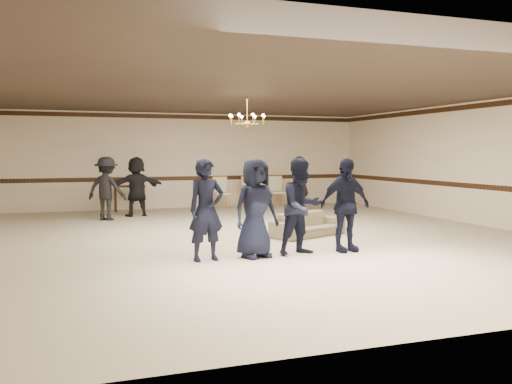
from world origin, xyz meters
The scene contains 16 objects.
room centered at (0.00, 0.00, 1.60)m, with size 12.01×14.01×3.21m.
chair_rail centered at (0.00, 6.99, 1.00)m, with size 12.00×0.02×0.14m, color #331D0F.
crown_molding centered at (0.00, 6.99, 3.08)m, with size 12.00×0.02×0.14m, color #331D0F.
chandelier centered at (0.00, 1.00, 2.88)m, with size 0.94×0.94×0.89m, color #B08A38, non-canonical shape.
boy_a centered at (-1.83, -2.28, 0.89)m, with size 0.65×0.43×1.78m, color black.
boy_b centered at (-0.93, -2.28, 0.89)m, with size 0.87×0.57×1.78m, color black.
boy_c centered at (-0.03, -2.28, 0.89)m, with size 0.86×0.67×1.78m, color black.
boy_d centered at (0.87, -2.28, 0.89)m, with size 1.04×0.43×1.78m, color black.
settee centered at (1.02, -0.27, 0.27)m, with size 1.82×0.71×0.53m, color #817A56.
adult_left centered at (-3.03, 4.24, 0.88)m, with size 1.14×0.65×1.76m, color black.
adult_mid centered at (-2.13, 4.94, 0.88)m, with size 1.63×0.52×1.76m, color black.
adult_right centered at (2.97, 4.54, 0.88)m, with size 0.64×0.42×1.76m, color black.
banquet_chair_left centered at (0.83, 6.19, 0.52)m, with size 0.51×0.51×1.05m, color beige, non-canonical shape.
banquet_chair_mid centered at (1.83, 6.19, 0.52)m, with size 0.51×0.51×1.05m, color beige, non-canonical shape.
banquet_chair_right centered at (2.83, 6.19, 0.52)m, with size 0.51×0.51×1.05m, color beige, non-canonical shape.
console_table centered at (-2.17, 6.39, 0.42)m, with size 0.99×0.42×0.83m, color #351F11.
Camera 1 is at (-4.16, -11.56, 1.89)m, focal length 38.88 mm.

